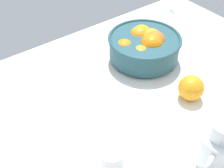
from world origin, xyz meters
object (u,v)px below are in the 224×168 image
object	(u,v)px
juice_pitcher	(218,148)
loose_orange_2	(191,88)
fruit_bowl	(144,46)
juice_glass	(112,164)

from	to	relation	value
juice_pitcher	loose_orange_2	distance (cm)	24.08
juice_pitcher	fruit_bowl	bearing A→B (deg)	71.89
juice_pitcher	loose_orange_2	bearing A→B (deg)	57.65
juice_pitcher	loose_orange_2	world-z (taller)	juice_pitcher
juice_glass	loose_orange_2	distance (cm)	37.16
juice_glass	loose_orange_2	bearing A→B (deg)	11.68
fruit_bowl	juice_glass	distance (cm)	49.89
juice_glass	juice_pitcher	bearing A→B (deg)	-28.54
juice_pitcher	juice_glass	xyz separation A→B (cm)	(-23.52, 12.80, -1.13)
fruit_bowl	juice_glass	world-z (taller)	fruit_bowl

